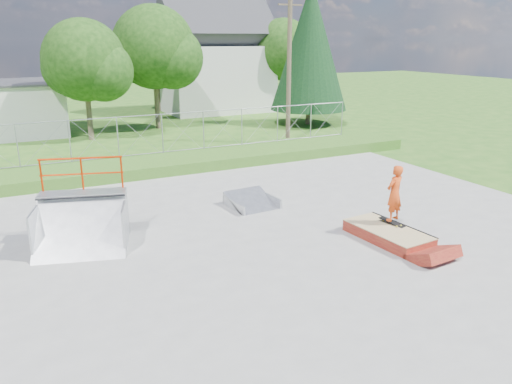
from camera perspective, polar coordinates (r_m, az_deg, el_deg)
ground at (r=14.19m, az=1.96°, el=-5.81°), size 120.00×120.00×0.00m
concrete_pad at (r=14.18m, az=1.96°, el=-5.73°), size 20.00×16.00×0.04m
grass_berm at (r=22.50m, az=-9.77°, el=3.29°), size 24.00×3.00×0.50m
grind_box at (r=14.74m, az=14.82°, el=-4.72°), size 1.40×2.60×0.37m
quarter_pipe at (r=14.16m, az=-19.53°, el=-1.78°), size 2.82×2.58×2.35m
flat_bank_ramp at (r=17.01m, az=-0.45°, el=-1.05°), size 1.56×1.65×0.45m
skateboard at (r=15.04m, az=15.28°, el=-3.37°), size 0.43×0.82×0.13m
skater at (r=14.78m, az=15.53°, el=-0.41°), size 0.67×0.53×1.63m
chain_link_fence at (r=23.20m, az=-10.66°, el=6.57°), size 20.00×0.06×1.80m
gable_house at (r=40.49m, az=-4.75°, el=14.64°), size 8.40×6.08×8.94m
utility_pole at (r=27.26m, az=3.79°, el=13.85°), size 0.24×0.24×8.00m
tree_left_near at (r=29.66m, az=-18.50°, el=13.76°), size 4.76×4.48×6.65m
tree_center at (r=32.56m, az=-11.01°, el=15.60°), size 5.44×5.12×7.60m
tree_right_far at (r=40.85m, az=3.56°, el=15.68°), size 5.10×4.80×7.12m
tree_back_mid at (r=41.00m, az=-10.81°, el=14.15°), size 4.08×3.84×5.70m
conifer_tree at (r=33.84m, az=6.19°, el=16.19°), size 5.04×5.04×9.10m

